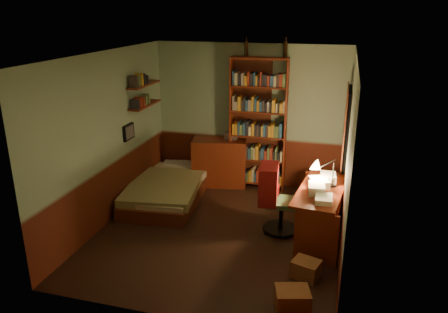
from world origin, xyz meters
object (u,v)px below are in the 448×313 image
(bookshelf, at_px, (258,125))
(office_chair, at_px, (282,200))
(mini_stereo, at_px, (231,135))
(cardboard_box_b, at_px, (306,269))
(bed, at_px, (168,182))
(desk, at_px, (319,213))
(dresser, at_px, (219,162))
(desk_lamp, at_px, (334,167))
(cardboard_box_a, at_px, (292,301))

(bookshelf, bearing_deg, office_chair, -69.90)
(mini_stereo, height_order, cardboard_box_b, mini_stereo)
(bed, relative_size, desk, 1.42)
(dresser, relative_size, cardboard_box_b, 3.04)
(dresser, bearing_deg, cardboard_box_b, -65.38)
(mini_stereo, distance_m, bookshelf, 0.56)
(bed, bearing_deg, desk_lamp, -16.75)
(dresser, xyz_separation_m, cardboard_box_a, (1.79, -3.32, -0.30))
(cardboard_box_b, bearing_deg, bed, 145.57)
(desk_lamp, relative_size, office_chair, 0.56)
(cardboard_box_a, bearing_deg, dresser, 118.35)
(office_chair, xyz_separation_m, cardboard_box_b, (0.48, -1.10, -0.39))
(cardboard_box_a, bearing_deg, office_chair, 102.45)
(bed, height_order, office_chair, office_chair)
(bookshelf, distance_m, office_chair, 1.88)
(desk, bearing_deg, cardboard_box_a, -88.61)
(mini_stereo, height_order, bookshelf, bookshelf)
(bed, bearing_deg, desk, -20.28)
(bed, height_order, dresser, dresser)
(bookshelf, relative_size, office_chair, 2.35)
(desk_lamp, distance_m, cardboard_box_b, 1.53)
(desk, distance_m, office_chair, 0.57)
(mini_stereo, bearing_deg, cardboard_box_b, -60.61)
(desk, distance_m, desk_lamp, 0.70)
(bed, relative_size, office_chair, 2.02)
(dresser, bearing_deg, bed, -138.92)
(bookshelf, height_order, office_chair, bookshelf)
(desk, bearing_deg, desk_lamp, 52.35)
(bed, relative_size, mini_stereo, 9.00)
(desk_lamp, distance_m, office_chair, 0.89)
(desk_lamp, bearing_deg, cardboard_box_b, -88.63)
(office_chair, height_order, cardboard_box_a, office_chair)
(dresser, distance_m, desk, 2.51)
(desk_lamp, bearing_deg, office_chair, -160.82)
(bed, bearing_deg, bookshelf, 29.30)
(bookshelf, xyz_separation_m, cardboard_box_b, (1.17, -2.71, -1.07))
(mini_stereo, xyz_separation_m, office_chair, (1.20, -1.65, -0.43))
(dresser, bearing_deg, office_chair, -58.48)
(bookshelf, distance_m, desk, 2.22)
(office_chair, relative_size, cardboard_box_a, 2.73)
(mini_stereo, relative_size, cardboard_box_a, 0.61)
(bookshelf, bearing_deg, dresser, -176.29)
(bed, xyz_separation_m, desk, (2.63, -0.70, 0.08))
(desk_lamp, distance_m, cardboard_box_a, 2.12)
(desk, height_order, desk_lamp, desk_lamp)
(desk, height_order, cardboard_box_a, desk)
(dresser, relative_size, cardboard_box_a, 2.67)
(mini_stereo, relative_size, bookshelf, 0.10)
(cardboard_box_a, distance_m, cardboard_box_b, 0.70)
(desk_lamp, relative_size, cardboard_box_b, 1.74)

